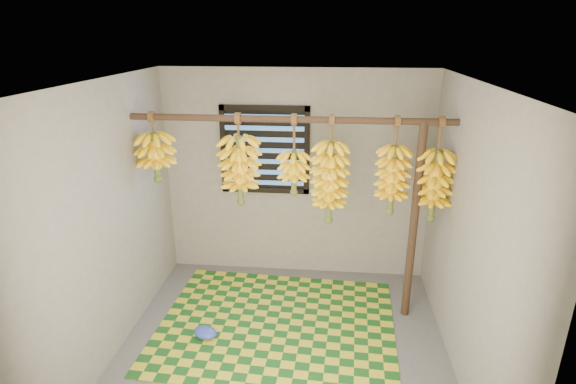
# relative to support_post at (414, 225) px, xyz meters

# --- Properties ---
(floor) EXTENTS (3.00, 3.00, 0.01)m
(floor) POSITION_rel_support_post_xyz_m (-1.20, -0.70, -1.00)
(floor) COLOR #555555
(floor) RESTS_ON ground
(ceiling) EXTENTS (3.00, 3.00, 0.01)m
(ceiling) POSITION_rel_support_post_xyz_m (-1.20, -0.70, 1.40)
(ceiling) COLOR silver
(ceiling) RESTS_ON wall_back
(wall_back) EXTENTS (3.00, 0.01, 2.40)m
(wall_back) POSITION_rel_support_post_xyz_m (-1.20, 0.80, 0.20)
(wall_back) COLOR slate
(wall_back) RESTS_ON floor
(wall_left) EXTENTS (0.01, 3.00, 2.40)m
(wall_left) POSITION_rel_support_post_xyz_m (-2.71, -0.70, 0.20)
(wall_left) COLOR slate
(wall_left) RESTS_ON floor
(wall_right) EXTENTS (0.01, 3.00, 2.40)m
(wall_right) POSITION_rel_support_post_xyz_m (0.30, -0.70, 0.20)
(wall_right) COLOR slate
(wall_right) RESTS_ON floor
(window) EXTENTS (1.00, 0.04, 1.00)m
(window) POSITION_rel_support_post_xyz_m (-1.55, 0.78, 0.50)
(window) COLOR black
(window) RESTS_ON wall_back
(hanging_pole) EXTENTS (3.00, 0.06, 0.06)m
(hanging_pole) POSITION_rel_support_post_xyz_m (-1.20, 0.00, 1.00)
(hanging_pole) COLOR #3C2719
(hanging_pole) RESTS_ON wall_left
(support_post) EXTENTS (0.08, 0.08, 2.00)m
(support_post) POSITION_rel_support_post_xyz_m (0.00, 0.00, 0.00)
(support_post) COLOR #3C2719
(support_post) RESTS_ON floor
(woven_mat) EXTENTS (2.38, 1.95, 0.01)m
(woven_mat) POSITION_rel_support_post_xyz_m (-1.30, -0.32, -0.99)
(woven_mat) COLOR #174E18
(woven_mat) RESTS_ON floor
(plastic_bag) EXTENTS (0.29, 0.25, 0.10)m
(plastic_bag) POSITION_rel_support_post_xyz_m (-1.95, -0.58, -0.94)
(plastic_bag) COLOR #3043B5
(plastic_bag) RESTS_ON woven_mat
(banana_bunch_a) EXTENTS (0.37, 0.37, 0.68)m
(banana_bunch_a) POSITION_rel_support_post_xyz_m (-2.50, 0.00, 0.61)
(banana_bunch_a) COLOR brown
(banana_bunch_a) RESTS_ON hanging_pole
(banana_bunch_b) EXTENTS (0.38, 0.38, 0.89)m
(banana_bunch_b) POSITION_rel_support_post_xyz_m (-1.68, 0.00, 0.50)
(banana_bunch_b) COLOR brown
(banana_bunch_b) RESTS_ON hanging_pole
(banana_bunch_c) EXTENTS (0.30, 0.30, 0.77)m
(banana_bunch_c) POSITION_rel_support_post_xyz_m (-1.16, 0.00, 0.49)
(banana_bunch_c) COLOR brown
(banana_bunch_c) RESTS_ON hanging_pole
(banana_bunch_d) EXTENTS (0.34, 0.34, 1.05)m
(banana_bunch_d) POSITION_rel_support_post_xyz_m (-0.82, 0.00, 0.40)
(banana_bunch_d) COLOR brown
(banana_bunch_d) RESTS_ON hanging_pole
(banana_bunch_e) EXTENTS (0.31, 0.31, 0.93)m
(banana_bunch_e) POSITION_rel_support_post_xyz_m (-0.24, 0.00, 0.45)
(banana_bunch_e) COLOR brown
(banana_bunch_e) RESTS_ON hanging_pole
(banana_bunch_f) EXTENTS (0.34, 0.34, 0.99)m
(banana_bunch_f) POSITION_rel_support_post_xyz_m (0.15, -0.00, 0.41)
(banana_bunch_f) COLOR brown
(banana_bunch_f) RESTS_ON hanging_pole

